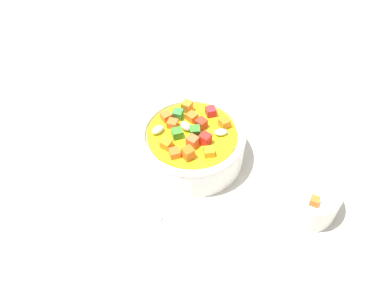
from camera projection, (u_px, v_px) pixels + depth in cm
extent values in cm
cube|color=#BAB2A0|center=(192.00, 160.00, 60.72)|extent=(140.00, 140.00, 2.00)
cylinder|color=white|center=(192.00, 146.00, 58.20)|extent=(15.51, 15.51, 4.75)
torus|color=white|center=(192.00, 134.00, 56.20)|extent=(15.67, 15.67, 1.08)
cylinder|color=gold|center=(192.00, 134.00, 56.29)|extent=(13.06, 13.06, 0.40)
ellipsoid|color=beige|center=(221.00, 132.00, 55.73)|extent=(2.19, 2.32, 0.83)
cube|color=red|center=(201.00, 124.00, 56.46)|extent=(1.40, 1.40, 1.41)
cube|color=orange|center=(173.00, 124.00, 56.69)|extent=(1.87, 1.87, 1.09)
cube|color=#E25D2E|center=(192.00, 142.00, 54.04)|extent=(1.58, 1.58, 1.53)
cube|color=orange|center=(166.00, 144.00, 54.02)|extent=(1.70, 1.70, 1.12)
cube|color=orange|center=(192.00, 117.00, 57.68)|extent=(1.45, 1.45, 1.07)
cube|color=#398728|center=(177.00, 133.00, 55.27)|extent=(1.90, 1.90, 1.26)
cube|color=#D75E17|center=(188.00, 153.00, 52.53)|extent=(1.63, 1.63, 1.66)
cube|color=red|center=(211.00, 112.00, 58.27)|extent=(1.90, 1.90, 1.28)
cube|color=orange|center=(225.00, 123.00, 56.64)|extent=(1.71, 1.71, 1.29)
ellipsoid|color=beige|center=(158.00, 130.00, 55.90)|extent=(1.39, 2.04, 1.04)
cube|color=orange|center=(187.00, 107.00, 58.70)|extent=(1.76, 1.76, 1.66)
cube|color=orange|center=(175.00, 153.00, 52.98)|extent=(1.90, 1.90, 1.03)
cube|color=orange|center=(209.00, 152.00, 53.10)|extent=(1.95, 1.95, 1.08)
cube|color=orange|center=(166.00, 116.00, 57.67)|extent=(1.64, 1.64, 1.14)
cube|color=green|center=(178.00, 114.00, 57.90)|extent=(1.90, 1.90, 1.27)
ellipsoid|color=beige|center=(185.00, 126.00, 56.38)|extent=(2.15, 1.59, 1.04)
cube|color=#38872A|center=(194.00, 133.00, 55.17)|extent=(1.97, 1.97, 1.53)
cube|color=red|center=(207.00, 138.00, 54.41)|extent=(1.55, 1.55, 1.64)
cylinder|color=silver|center=(115.00, 204.00, 53.83)|extent=(12.91, 6.56, 0.70)
ellipsoid|color=silver|center=(214.00, 235.00, 50.54)|extent=(4.36, 3.82, 0.79)
cylinder|color=white|center=(306.00, 197.00, 52.42)|extent=(8.62, 8.62, 4.23)
torus|color=white|center=(310.00, 187.00, 50.71)|extent=(8.71, 8.71, 0.69)
cube|color=orange|center=(314.00, 201.00, 48.82)|extent=(1.41, 1.41, 1.10)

